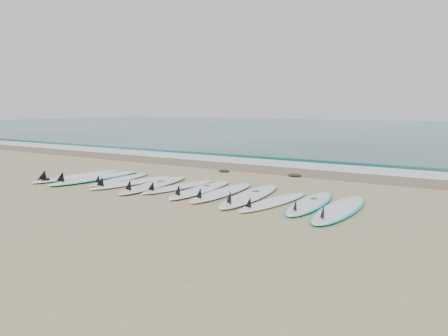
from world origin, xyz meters
The scene contains 20 objects.
ground centered at (0.00, 0.00, 0.00)m, with size 120.00×120.00×0.00m, color tan.
ocean centered at (0.00, 32.50, 0.01)m, with size 120.00×55.00×0.03m, color #1D5855.
wet_sand_band centered at (0.00, 4.10, 0.01)m, with size 120.00×1.80×0.01m, color #6F5F49.
foam_band centered at (0.00, 5.50, 0.02)m, with size 120.00×1.40×0.04m, color silver.
wave_crest centered at (0.00, 7.00, 0.05)m, with size 120.00×1.00×0.10m, color #1D5855.
surfboard_0 centered at (-3.61, -0.24, 0.06)m, with size 0.77×2.83×0.36m.
surfboard_1 centered at (-2.98, -0.14, 0.05)m, with size 0.74×2.92×0.37m.
surfboard_2 centered at (-2.27, 0.05, 0.05)m, with size 0.77×2.35×0.30m.
surfboard_3 centered at (-1.66, -0.15, 0.06)m, with size 0.81×2.58×0.32m.
surfboard_4 centered at (-0.94, -0.12, 0.06)m, with size 0.99×2.84×0.36m.
surfboard_5 centered at (-0.31, 0.04, 0.05)m, with size 0.76×2.39×0.30m.
surfboard_6 centered at (0.36, 0.00, 0.06)m, with size 0.80×2.66×0.33m.
surfboard_7 centered at (0.96, -0.01, 0.06)m, with size 0.71×2.64×0.33m.
surfboard_8 centered at (1.67, -0.02, 0.06)m, with size 0.92×2.91×0.37m.
surfboard_9 centered at (2.33, -0.24, 0.05)m, with size 0.74×2.38×0.30m.
surfboard_10 centered at (2.99, 0.05, 0.05)m, with size 0.81×2.53×0.32m.
surfboard_11 centered at (3.65, -0.15, 0.05)m, with size 0.74×2.73×0.34m.
seaweed_near centered at (-0.84, 2.90, 0.03)m, with size 0.34×0.27×0.07m, color black.
seaweed_far centered at (1.28, 3.24, 0.04)m, with size 0.39×0.30×0.08m, color black.
leash_coil centered at (-3.79, -1.09, 0.05)m, with size 0.46×0.36×0.11m.
Camera 1 is at (6.12, -7.91, 1.90)m, focal length 35.00 mm.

